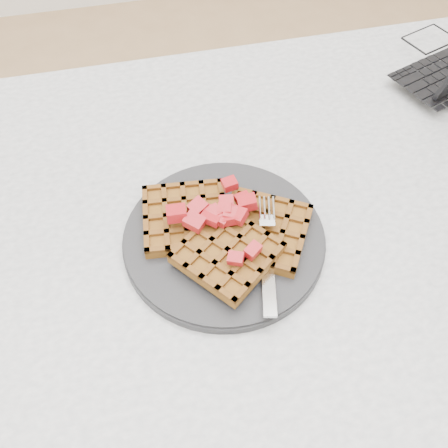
# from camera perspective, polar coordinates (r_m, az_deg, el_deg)

# --- Properties ---
(ground) EXTENTS (4.00, 4.00, 0.00)m
(ground) POSITION_cam_1_polar(r_m,az_deg,el_deg) (1.38, 3.63, -18.11)
(ground) COLOR tan
(ground) RESTS_ON ground
(table) EXTENTS (1.20, 0.80, 0.75)m
(table) POSITION_cam_1_polar(r_m,az_deg,el_deg) (0.81, 5.90, -3.21)
(table) COLOR silver
(table) RESTS_ON ground
(plate) EXTENTS (0.27, 0.27, 0.02)m
(plate) POSITION_cam_1_polar(r_m,az_deg,el_deg) (0.67, 0.00, -1.65)
(plate) COLOR black
(plate) RESTS_ON table
(waffles) EXTENTS (0.23, 0.21, 0.03)m
(waffles) POSITION_cam_1_polar(r_m,az_deg,el_deg) (0.65, 0.09, -0.93)
(waffles) COLOR brown
(waffles) RESTS_ON plate
(strawberry_pile) EXTENTS (0.15, 0.15, 0.02)m
(strawberry_pile) POSITION_cam_1_polar(r_m,az_deg,el_deg) (0.63, 0.00, 0.77)
(strawberry_pile) COLOR #8C020B
(strawberry_pile) RESTS_ON waffles
(fork) EXTENTS (0.07, 0.18, 0.02)m
(fork) POSITION_cam_1_polar(r_m,az_deg,el_deg) (0.64, 4.95, -2.97)
(fork) COLOR silver
(fork) RESTS_ON plate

